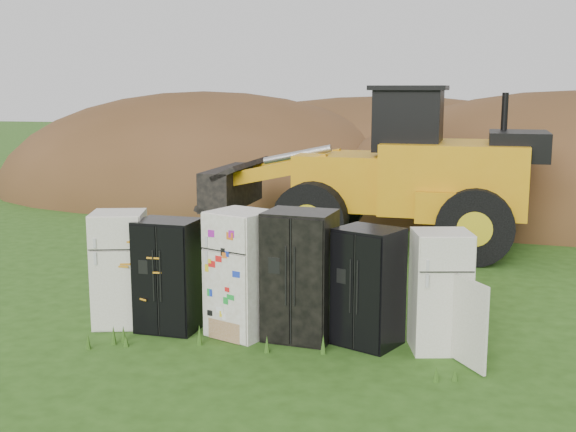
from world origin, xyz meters
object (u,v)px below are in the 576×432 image
Objects in this scene: fridge_dark_mid at (300,275)px; fridge_black_right at (368,287)px; fridge_open_door at (440,291)px; wheel_loader at (367,167)px; fridge_leftmost at (120,269)px; fridge_sticker at (241,273)px; fridge_black_side at (168,275)px.

fridge_dark_mid is 1.12× the size of fridge_black_right.
fridge_black_right is at bearing 166.84° from fridge_open_door.
fridge_open_door is 0.22× the size of wheel_loader.
fridge_sticker reaches higher than fridge_leftmost.
fridge_leftmost is 0.94× the size of fridge_dark_mid.
fridge_dark_mid reaches higher than fridge_black_right.
fridge_black_side is 1.00× the size of fridge_black_right.
fridge_sticker is 6.56m from wheel_loader.
fridge_sticker is (1.92, -0.02, 0.05)m from fridge_leftmost.
fridge_leftmost is 1.05× the size of fridge_black_side.
fridge_dark_mid is 1.97m from fridge_open_door.
fridge_dark_mid reaches higher than fridge_black_side.
fridge_black_side is 0.91× the size of fridge_sticker.
fridge_open_door is at bearing 21.84° from fridge_sticker.
fridge_dark_mid is (1.97, 0.07, 0.10)m from fridge_black_side.
wheel_loader reaches higher than fridge_open_door.
fridge_dark_mid is 6.45m from wheel_loader.
fridge_sticker is 0.86m from fridge_dark_mid.
fridge_black_side is 1.00× the size of fridge_open_door.
fridge_black_right is (1.84, -0.00, -0.09)m from fridge_sticker.
fridge_open_door is at bearing -72.19° from wheel_loader.
fridge_leftmost is 1.05× the size of fridge_open_door.
fridge_sticker is 0.99× the size of fridge_dark_mid.
fridge_leftmost is 4.74m from fridge_open_door.
fridge_leftmost is 3.76m from fridge_black_right.
fridge_leftmost reaches higher than fridge_black_side.
fridge_dark_mid is at bearing -89.34° from wheel_loader.
fridge_dark_mid is 1.12× the size of fridge_open_door.
fridge_black_side is 1.11m from fridge_sticker.
fridge_leftmost is 1.92m from fridge_sticker.
fridge_sticker is 1.85m from fridge_black_right.
fridge_black_side is at bearing -171.73° from fridge_dark_mid.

